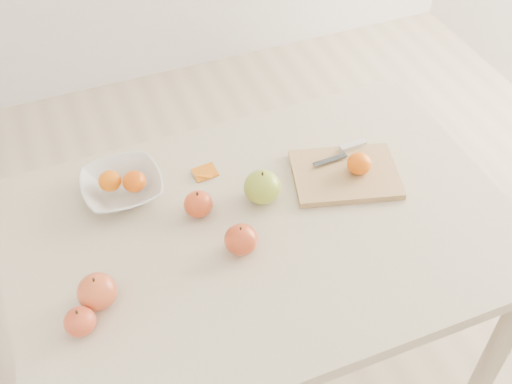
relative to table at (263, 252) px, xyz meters
name	(u,v)px	position (x,y,z in m)	size (l,w,h in m)	color
ground	(262,379)	(0.00, 0.00, -0.65)	(3.50, 3.50, 0.00)	#C6B293
table	(263,252)	(0.00, 0.00, 0.00)	(1.20, 0.80, 0.75)	beige
cutting_board	(345,174)	(0.26, 0.08, 0.11)	(0.27, 0.19, 0.02)	tan
board_tangerine	(359,163)	(0.29, 0.07, 0.14)	(0.06, 0.06, 0.05)	#D85B07
fruit_bowl	(122,187)	(-0.28, 0.23, 0.12)	(0.20, 0.20, 0.05)	silver
bowl_tangerine_near	(110,181)	(-0.31, 0.24, 0.14)	(0.06, 0.06, 0.05)	orange
bowl_tangerine_far	(134,181)	(-0.25, 0.22, 0.15)	(0.06, 0.06, 0.05)	#D34507
orange_peel_a	(205,174)	(-0.07, 0.22, 0.10)	(0.06, 0.04, 0.00)	#C7640E
orange_peel_b	(205,174)	(-0.07, 0.22, 0.10)	(0.04, 0.04, 0.00)	orange
paring_knife	(349,148)	(0.30, 0.15, 0.12)	(0.17, 0.05, 0.01)	silver
apple_green	(262,187)	(0.03, 0.09, 0.14)	(0.09, 0.09, 0.08)	#638F14
apple_red_b	(97,292)	(-0.41, -0.07, 0.14)	(0.08, 0.08, 0.08)	maroon
apple_red_a	(198,204)	(-0.13, 0.10, 0.13)	(0.07, 0.07, 0.06)	#951205
apple_red_d	(80,322)	(-0.46, -0.12, 0.13)	(0.07, 0.07, 0.06)	maroon
apple_red_e	(241,239)	(-0.07, -0.05, 0.13)	(0.08, 0.08, 0.07)	maroon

